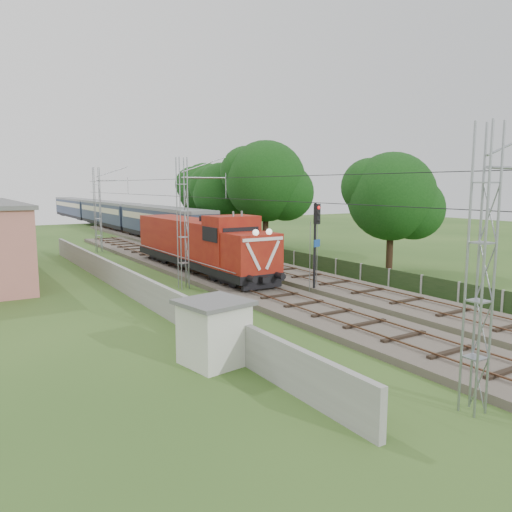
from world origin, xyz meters
TOP-DOWN VIEW (x-y plane):
  - ground at (0.00, 0.00)m, footprint 140.00×140.00m
  - track_main at (0.00, 7.00)m, footprint 4.20×70.00m
  - track_side at (5.00, 20.00)m, footprint 4.20×80.00m
  - catenary at (-2.95, 12.00)m, footprint 3.31×70.00m
  - boundary_wall at (-6.50, 12.00)m, footprint 0.25×40.00m
  - fence at (8.00, 3.00)m, footprint 0.12×32.00m
  - locomotive at (0.00, 15.99)m, footprint 3.00×17.11m
  - coach_rake at (5.00, 57.58)m, footprint 2.91×64.90m
  - signal_post at (3.03, 6.63)m, footprint 0.57×0.46m
  - relay_hut at (-7.40, -0.74)m, footprint 2.59×2.59m
  - tree_a at (12.53, 9.70)m, footprint 6.74×6.42m
  - tree_b at (11.37, 24.76)m, footprint 8.20×7.81m
  - tree_c at (9.96, 30.95)m, footprint 6.74×6.42m
  - tree_d at (11.89, 38.99)m, footprint 6.97×6.63m

SIDE VIEW (x-z plane):
  - ground at x=0.00m, z-range 0.00..0.00m
  - track_main at x=0.00m, z-range -0.04..0.41m
  - track_side at x=5.00m, z-range -0.04..0.41m
  - fence at x=8.00m, z-range 0.00..1.20m
  - boundary_wall at x=-6.50m, z-range 0.00..1.50m
  - relay_hut at x=-7.40m, z-range 0.01..2.33m
  - locomotive at x=0.00m, z-range 0.07..4.41m
  - coach_rake at x=5.00m, z-range 0.75..4.12m
  - signal_post at x=3.03m, z-range 1.00..6.32m
  - catenary at x=-2.95m, z-range 0.05..8.05m
  - tree_a at x=12.53m, z-range 1.08..9.82m
  - tree_c at x=9.96m, z-range 1.08..9.82m
  - tree_d at x=11.89m, z-range 1.12..10.15m
  - tree_b at x=11.37m, z-range 1.32..11.94m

